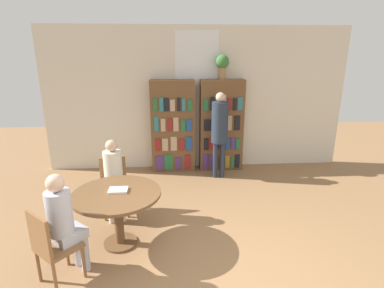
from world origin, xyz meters
TOP-DOWN VIEW (x-y plane):
  - wall_back at (0.00, 3.93)m, footprint 6.40×0.07m
  - bookshelf_left at (-0.52, 3.73)m, footprint 0.91×0.34m
  - bookshelf_right at (0.52, 3.73)m, footprint 0.91×0.34m
  - flower_vase at (0.50, 3.74)m, footprint 0.28×0.28m
  - reading_table at (-1.26, 1.07)m, footprint 1.13×1.13m
  - chair_near_camera at (-1.85, 0.39)m, footprint 0.56×0.56m
  - chair_left_side at (-1.47, 1.95)m, footprint 0.48×0.48m
  - seated_reader_left at (-1.42, 1.77)m, footprint 0.34×0.40m
  - seated_reader_right at (-1.73, 0.52)m, footprint 0.41×0.42m
  - librarian_standing at (0.40, 3.23)m, footprint 0.33×0.60m
  - open_book_on_table at (-1.25, 1.10)m, footprint 0.24×0.18m

SIDE VIEW (x-z plane):
  - chair_near_camera at x=-1.85m, z-range 0.05..0.94m
  - chair_left_side at x=-1.47m, z-range 0.05..0.94m
  - reading_table at x=-1.26m, z-range 0.24..0.99m
  - seated_reader_left at x=-1.42m, z-range 0.09..1.32m
  - seated_reader_right at x=-1.73m, z-range 0.09..1.34m
  - open_book_on_table at x=-1.25m, z-range 0.75..0.78m
  - bookshelf_right at x=0.52m, z-range 0.00..1.93m
  - bookshelf_left at x=-0.52m, z-range 0.00..1.93m
  - librarian_standing at x=0.40m, z-range 0.20..1.94m
  - wall_back at x=0.00m, z-range 0.01..3.01m
  - flower_vase at x=0.50m, z-range 2.00..2.49m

